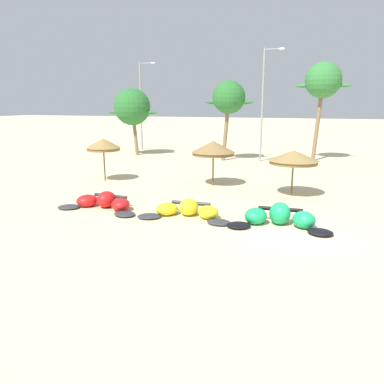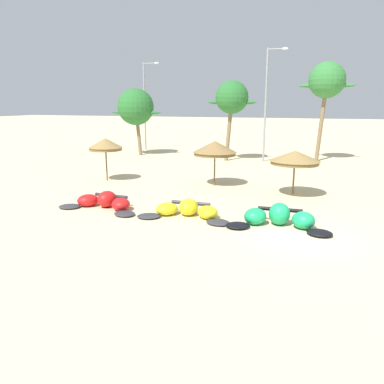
{
  "view_description": "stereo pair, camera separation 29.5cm",
  "coord_description": "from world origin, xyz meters",
  "px_view_note": "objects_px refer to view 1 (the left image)",
  "views": [
    {
      "loc": [
        0.51,
        -15.37,
        5.34
      ],
      "look_at": [
        -5.35,
        2.0,
        1.0
      ],
      "focal_mm": 35.05,
      "sensor_mm": 36.0,
      "label": 1
    },
    {
      "loc": [
        0.79,
        -15.28,
        5.34
      ],
      "look_at": [
        -5.35,
        2.0,
        1.0
      ],
      "focal_mm": 35.05,
      "sensor_mm": 36.0,
      "label": 2
    }
  ],
  "objects_px": {
    "kite_left_of_center": "(279,217)",
    "beach_umbrella_near_palms": "(294,157)",
    "palm_leftmost": "(132,107)",
    "beach_umbrella_near_van": "(103,144)",
    "lamppost_west_center": "(264,100)",
    "kite_far_left": "(104,202)",
    "lamppost_west": "(142,102)",
    "palm_left": "(229,98)",
    "palm_left_of_gap": "(323,81)",
    "beach_umbrella_middle": "(213,148)",
    "kite_left": "(187,210)"
  },
  "relations": [
    {
      "from": "kite_left_of_center",
      "to": "beach_umbrella_near_palms",
      "type": "bearing_deg",
      "value": 89.1
    },
    {
      "from": "kite_left_of_center",
      "to": "palm_leftmost",
      "type": "xyz_separation_m",
      "value": [
        -17.16,
        19.26,
        4.57
      ]
    },
    {
      "from": "palm_leftmost",
      "to": "beach_umbrella_near_palms",
      "type": "bearing_deg",
      "value": -37.57
    },
    {
      "from": "beach_umbrella_near_van",
      "to": "lamppost_west_center",
      "type": "bearing_deg",
      "value": 54.36
    },
    {
      "from": "kite_far_left",
      "to": "lamppost_west",
      "type": "distance_m",
      "value": 26.04
    },
    {
      "from": "palm_left",
      "to": "palm_leftmost",
      "type": "bearing_deg",
      "value": 175.77
    },
    {
      "from": "palm_left",
      "to": "palm_left_of_gap",
      "type": "distance_m",
      "value": 8.67
    },
    {
      "from": "beach_umbrella_middle",
      "to": "palm_left",
      "type": "distance_m",
      "value": 11.83
    },
    {
      "from": "lamppost_west",
      "to": "beach_umbrella_near_palms",
      "type": "bearing_deg",
      "value": -44.12
    },
    {
      "from": "palm_leftmost",
      "to": "palm_left",
      "type": "relative_size",
      "value": 0.93
    },
    {
      "from": "lamppost_west",
      "to": "lamppost_west_center",
      "type": "xyz_separation_m",
      "value": [
        14.62,
        -4.68,
        0.13
      ]
    },
    {
      "from": "kite_left",
      "to": "lamppost_west_center",
      "type": "distance_m",
      "value": 19.8
    },
    {
      "from": "kite_left_of_center",
      "to": "lamppost_west_center",
      "type": "distance_m",
      "value": 20.12
    },
    {
      "from": "kite_left_of_center",
      "to": "palm_left",
      "type": "relative_size",
      "value": 0.64
    },
    {
      "from": "kite_left_of_center",
      "to": "lamppost_west_center",
      "type": "bearing_deg",
      "value": 100.72
    },
    {
      "from": "kite_left",
      "to": "beach_umbrella_middle",
      "type": "xyz_separation_m",
      "value": [
        -0.73,
        7.24,
        2.19
      ]
    },
    {
      "from": "kite_left",
      "to": "palm_leftmost",
      "type": "relative_size",
      "value": 0.69
    },
    {
      "from": "lamppost_west",
      "to": "beach_umbrella_middle",
      "type": "bearing_deg",
      "value": -51.48
    },
    {
      "from": "kite_left",
      "to": "palm_left",
      "type": "relative_size",
      "value": 0.64
    },
    {
      "from": "kite_far_left",
      "to": "palm_leftmost",
      "type": "distance_m",
      "value": 21.45
    },
    {
      "from": "palm_left",
      "to": "lamppost_west",
      "type": "height_order",
      "value": "lamppost_west"
    },
    {
      "from": "kite_far_left",
      "to": "palm_left",
      "type": "xyz_separation_m",
      "value": [
        2.2,
        18.51,
        5.48
      ]
    },
    {
      "from": "beach_umbrella_near_palms",
      "to": "palm_left",
      "type": "xyz_separation_m",
      "value": [
        -6.87,
        12.5,
        3.51
      ]
    },
    {
      "from": "beach_umbrella_near_van",
      "to": "palm_leftmost",
      "type": "bearing_deg",
      "value": 108.75
    },
    {
      "from": "lamppost_west",
      "to": "kite_left_of_center",
      "type": "bearing_deg",
      "value": -52.5
    },
    {
      "from": "kite_far_left",
      "to": "palm_left",
      "type": "height_order",
      "value": "palm_left"
    },
    {
      "from": "kite_far_left",
      "to": "lamppost_west",
      "type": "xyz_separation_m",
      "value": [
        -9.26,
        23.78,
        5.18
      ]
    },
    {
      "from": "beach_umbrella_near_palms",
      "to": "lamppost_west",
      "type": "xyz_separation_m",
      "value": [
        -18.33,
        17.77,
        3.21
      ]
    },
    {
      "from": "kite_left",
      "to": "beach_umbrella_near_palms",
      "type": "distance_m",
      "value": 7.71
    },
    {
      "from": "palm_leftmost",
      "to": "lamppost_west",
      "type": "height_order",
      "value": "lamppost_west"
    },
    {
      "from": "beach_umbrella_near_palms",
      "to": "palm_leftmost",
      "type": "height_order",
      "value": "palm_leftmost"
    },
    {
      "from": "kite_far_left",
      "to": "palm_left_of_gap",
      "type": "relative_size",
      "value": 0.53
    },
    {
      "from": "beach_umbrella_near_van",
      "to": "palm_left_of_gap",
      "type": "relative_size",
      "value": 0.33
    },
    {
      "from": "kite_far_left",
      "to": "palm_left",
      "type": "distance_m",
      "value": 19.43
    },
    {
      "from": "beach_umbrella_near_palms",
      "to": "palm_left_of_gap",
      "type": "relative_size",
      "value": 0.32
    },
    {
      "from": "beach_umbrella_middle",
      "to": "lamppost_west_center",
      "type": "bearing_deg",
      "value": 82.83
    },
    {
      "from": "palm_leftmost",
      "to": "kite_left_of_center",
      "type": "bearing_deg",
      "value": -48.31
    },
    {
      "from": "kite_far_left",
      "to": "palm_leftmost",
      "type": "relative_size",
      "value": 0.69
    },
    {
      "from": "kite_left_of_center",
      "to": "lamppost_west_center",
      "type": "height_order",
      "value": "lamppost_west_center"
    },
    {
      "from": "palm_left_of_gap",
      "to": "beach_umbrella_middle",
      "type": "bearing_deg",
      "value": -115.2
    },
    {
      "from": "lamppost_west_center",
      "to": "kite_left",
      "type": "bearing_deg",
      "value": -92.27
    },
    {
      "from": "kite_left_of_center",
      "to": "palm_left_of_gap",
      "type": "xyz_separation_m",
      "value": [
        1.38,
        21.03,
        6.92
      ]
    },
    {
      "from": "kite_left",
      "to": "lamppost_west",
      "type": "bearing_deg",
      "value": 120.29
    },
    {
      "from": "palm_leftmost",
      "to": "lamppost_west",
      "type": "distance_m",
      "value": 4.66
    },
    {
      "from": "beach_umbrella_near_van",
      "to": "kite_far_left",
      "type": "bearing_deg",
      "value": -59.11
    },
    {
      "from": "beach_umbrella_middle",
      "to": "palm_left",
      "type": "xyz_separation_m",
      "value": [
        -1.67,
        11.23,
        3.31
      ]
    },
    {
      "from": "kite_left_of_center",
      "to": "kite_far_left",
      "type": "bearing_deg",
      "value": -179.89
    },
    {
      "from": "beach_umbrella_middle",
      "to": "lamppost_west",
      "type": "distance_m",
      "value": 21.3
    },
    {
      "from": "kite_far_left",
      "to": "kite_left",
      "type": "bearing_deg",
      "value": 0.51
    },
    {
      "from": "kite_far_left",
      "to": "palm_leftmost",
      "type": "height_order",
      "value": "palm_leftmost"
    }
  ]
}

